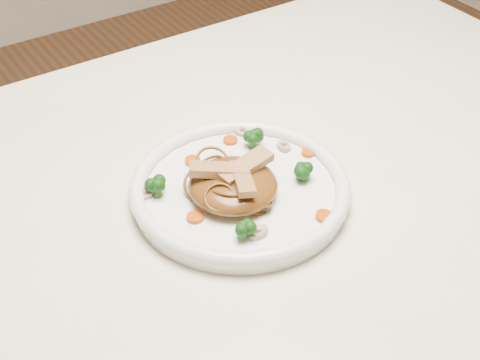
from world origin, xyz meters
TOP-DOWN VIEW (x-y plane):
  - table at (0.00, 0.00)m, footprint 1.20×0.80m
  - plate at (-0.06, -0.04)m, footprint 0.30×0.30m
  - noodle_mound at (-0.07, -0.05)m, footprint 0.15×0.15m
  - chicken_a at (-0.05, -0.05)m, footprint 0.08×0.04m
  - chicken_b at (-0.08, -0.03)m, footprint 0.08×0.06m
  - chicken_c at (-0.07, -0.06)m, footprint 0.04×0.07m
  - broccoli_0 at (0.01, 0.02)m, footprint 0.04×0.04m
  - broccoli_1 at (-0.15, 0.01)m, footprint 0.03×0.03m
  - broccoli_2 at (-0.10, -0.12)m, footprint 0.03×0.03m
  - broccoli_3 at (0.02, -0.07)m, footprint 0.03×0.03m
  - carrot_0 at (-0.01, 0.05)m, footprint 0.03×0.03m
  - carrot_1 at (-0.13, -0.06)m, footprint 0.03×0.03m
  - carrot_2 at (0.06, -0.03)m, footprint 0.02×0.02m
  - carrot_3 at (-0.08, 0.04)m, footprint 0.02×0.02m
  - carrot_4 at (-0.00, -0.14)m, footprint 0.03×0.03m
  - mushroom_0 at (-0.08, -0.12)m, footprint 0.03×0.03m
  - mushroom_1 at (0.04, -0.00)m, footprint 0.03×0.03m
  - mushroom_2 at (-0.17, 0.01)m, footprint 0.03×0.03m
  - mushroom_3 at (0.01, 0.06)m, footprint 0.03×0.03m

SIDE VIEW (x-z plane):
  - table at x=0.00m, z-range 0.28..1.03m
  - plate at x=-0.06m, z-range 0.75..0.77m
  - carrot_0 at x=-0.01m, z-range 0.77..0.77m
  - carrot_1 at x=-0.13m, z-range 0.77..0.77m
  - carrot_2 at x=0.06m, z-range 0.77..0.77m
  - carrot_3 at x=-0.08m, z-range 0.77..0.77m
  - carrot_4 at x=0.00m, z-range 0.77..0.77m
  - mushroom_0 at x=-0.08m, z-range 0.77..0.77m
  - mushroom_1 at x=0.04m, z-range 0.77..0.77m
  - mushroom_2 at x=-0.17m, z-range 0.77..0.77m
  - mushroom_3 at x=0.01m, z-range 0.77..0.77m
  - broccoli_3 at x=0.02m, z-range 0.77..0.79m
  - broccoli_1 at x=-0.15m, z-range 0.77..0.80m
  - broccoli_2 at x=-0.10m, z-range 0.77..0.80m
  - noodle_mound at x=-0.07m, z-range 0.76..0.80m
  - broccoli_0 at x=0.01m, z-range 0.77..0.80m
  - chicken_c at x=-0.07m, z-range 0.80..0.81m
  - chicken_b at x=-0.08m, z-range 0.80..0.81m
  - chicken_a at x=-0.05m, z-range 0.80..0.81m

